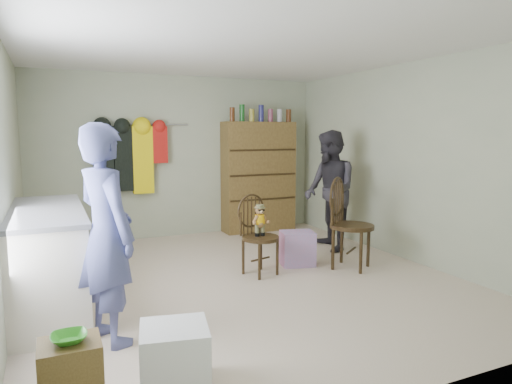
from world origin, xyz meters
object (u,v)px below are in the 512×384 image
dresser (259,176)px  counter (48,259)px  chair_far (347,219)px  chair_front (258,229)px

dresser → counter: bearing=-144.3°
chair_far → chair_front: bearing=131.9°
counter → dresser: size_ratio=0.90×
chair_front → counter: bearing=167.1°
counter → chair_far: size_ratio=1.69×
counter → chair_front: size_ratio=2.01×
chair_front → dresser: 2.41m
chair_far → dresser: dresser is taller
counter → chair_front: bearing=3.7°
chair_front → chair_far: chair_far is taller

